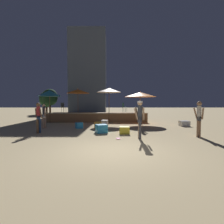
{
  "coord_description": "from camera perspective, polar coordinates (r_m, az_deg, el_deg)",
  "views": [
    {
      "loc": [
        -0.03,
        -6.27,
        1.74
      ],
      "look_at": [
        0.0,
        6.84,
        1.06
      ],
      "focal_mm": 28.0,
      "sensor_mm": 36.0,
      "label": 1
    }
  ],
  "objects": [
    {
      "name": "ground_plane",
      "position": [
        6.51,
        0.14,
        -12.52
      ],
      "size": [
        120.0,
        120.0,
        0.0
      ],
      "primitive_type": "plane",
      "color": "#D1B784"
    },
    {
      "name": "wooden_deck",
      "position": [
        16.66,
        -4.91,
        -1.66
      ],
      "size": [
        9.1,
        2.35,
        0.87
      ],
      "color": "olive",
      "rests_on": "ground"
    },
    {
      "name": "patio_umbrella_0",
      "position": [
        16.22,
        -19.85,
        5.78
      ],
      "size": [
        2.01,
        2.01,
        2.93
      ],
      "color": "brown",
      "rests_on": "ground"
    },
    {
      "name": "patio_umbrella_1",
      "position": [
        15.28,
        9.06,
        5.65
      ],
      "size": [
        2.71,
        2.71,
        2.75
      ],
      "color": "brown",
      "rests_on": "ground"
    },
    {
      "name": "patio_umbrella_2",
      "position": [
        15.29,
        -1.1,
        7.11
      ],
      "size": [
        2.14,
        2.14,
        3.11
      ],
      "color": "brown",
      "rests_on": "ground"
    },
    {
      "name": "patio_umbrella_3",
      "position": [
        15.88,
        -11.21,
        6.66
      ],
      "size": [
        2.03,
        2.03,
        3.04
      ],
      "color": "brown",
      "rests_on": "ground"
    },
    {
      "name": "cube_seat_0",
      "position": [
        13.83,
        -2.58,
        -3.46
      ],
      "size": [
        0.56,
        0.56,
        0.38
      ],
      "rotation": [
        0.0,
        0.0,
        -0.22
      ],
      "color": "white",
      "rests_on": "ground"
    },
    {
      "name": "cube_seat_1",
      "position": [
        9.97,
        3.95,
        -5.92
      ],
      "size": [
        0.56,
        0.56,
        0.4
      ],
      "rotation": [
        0.0,
        0.0,
        0.0
      ],
      "color": "yellow",
      "rests_on": "ground"
    },
    {
      "name": "cube_seat_2",
      "position": [
        12.25,
        -10.82,
        -4.31
      ],
      "size": [
        0.61,
        0.61,
        0.4
      ],
      "rotation": [
        0.0,
        0.0,
        0.39
      ],
      "color": "#2D9EDB",
      "rests_on": "ground"
    },
    {
      "name": "cube_seat_3",
      "position": [
        10.26,
        -3.62,
        -5.43
      ],
      "size": [
        0.77,
        0.77,
        0.48
      ],
      "rotation": [
        0.0,
        0.0,
        0.35
      ],
      "color": "#2D9EDB",
      "rests_on": "ground"
    },
    {
      "name": "cube_seat_4",
      "position": [
        14.28,
        22.39,
        -3.46
      ],
      "size": [
        0.69,
        0.69,
        0.39
      ],
      "rotation": [
        0.0,
        0.0,
        0.09
      ],
      "color": "white",
      "rests_on": "ground"
    },
    {
      "name": "cube_seat_5",
      "position": [
        11.87,
        -4.77,
        -4.27
      ],
      "size": [
        0.53,
        0.53,
        0.49
      ],
      "rotation": [
        0.0,
        0.0,
        0.1
      ],
      "color": "orange",
      "rests_on": "ground"
    },
    {
      "name": "person_0",
      "position": [
        10.89,
        -23.01,
        -1.34
      ],
      "size": [
        0.5,
        0.29,
        1.76
      ],
      "rotation": [
        0.0,
        0.0,
        1.2
      ],
      "color": "brown",
      "rests_on": "ground"
    },
    {
      "name": "person_1",
      "position": [
        9.94,
        26.41,
        -1.52
      ],
      "size": [
        0.41,
        0.46,
        1.83
      ],
      "rotation": [
        0.0,
        0.0,
        3.84
      ],
      "color": "#997051",
      "rests_on": "ground"
    },
    {
      "name": "person_2",
      "position": [
        12.05,
        8.76,
        -0.59
      ],
      "size": [
        0.54,
        0.31,
        1.8
      ],
      "rotation": [
        0.0,
        0.0,
        4.65
      ],
      "color": "brown",
      "rests_on": "ground"
    },
    {
      "name": "person_3",
      "position": [
        8.52,
        8.95,
        -1.64
      ],
      "size": [
        0.52,
        0.31,
        1.84
      ],
      "rotation": [
        0.0,
        0.0,
        1.56
      ],
      "color": "#3F3F47",
      "rests_on": "ground"
    },
    {
      "name": "person_4",
      "position": [
        12.92,
        -21.45,
        -0.94
      ],
      "size": [
        0.37,
        0.37,
        1.68
      ],
      "rotation": [
        0.0,
        0.0,
        0.79
      ],
      "color": "tan",
      "rests_on": "ground"
    },
    {
      "name": "bistro_chair_0",
      "position": [
        16.95,
        3.78,
        1.86
      ],
      "size": [
        0.46,
        0.46,
        0.9
      ],
      "rotation": [
        0.0,
        0.0,
        1.09
      ],
      "color": "#1E4C47",
      "rests_on": "wooden_deck"
    },
    {
      "name": "bistro_chair_1",
      "position": [
        17.08,
        -15.83,
        1.76
      ],
      "size": [
        0.44,
        0.44,
        0.9
      ],
      "rotation": [
        0.0,
        0.0,
        2.77
      ],
      "color": "#2D3338",
      "rests_on": "wooden_deck"
    },
    {
      "name": "frisbee_disc",
      "position": [
        8.54,
        1.93,
        -8.65
      ],
      "size": [
        0.22,
        0.22,
        0.03
      ],
      "color": "#E54C99",
      "rests_on": "ground"
    },
    {
      "name": "background_tree_0",
      "position": [
        29.75,
        -20.71,
        3.91
      ],
      "size": [
        2.22,
        2.22,
        3.57
      ],
      "color": "#3D2B1C",
      "rests_on": "ground"
    },
    {
      "name": "background_tree_1",
      "position": [
        28.17,
        -19.75,
        4.52
      ],
      "size": [
        2.29,
        2.29,
        3.87
      ],
      "color": "#3D2B1C",
      "rests_on": "ground"
    },
    {
      "name": "distant_building",
      "position": [
        32.15,
        -7.9,
        12.65
      ],
      "size": [
        6.3,
        4.37,
        14.33
      ],
      "color": "#4C5666",
      "rests_on": "ground"
    }
  ]
}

